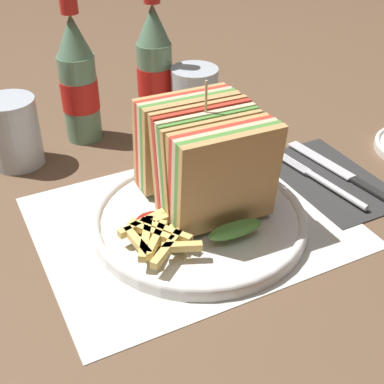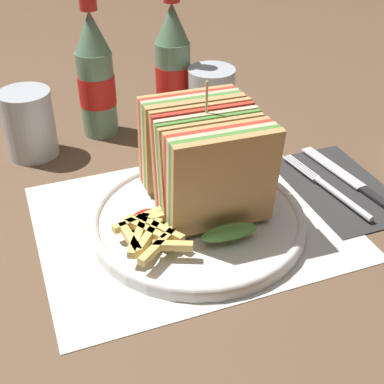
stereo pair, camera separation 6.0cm
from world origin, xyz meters
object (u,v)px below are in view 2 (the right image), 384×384
object	(u,v)px
coke_bottle_far	(173,68)
coke_bottle_near	(96,78)
club_sandwich	(205,161)
glass_far	(30,128)
fork	(334,191)
knife	(353,181)
plate_main	(198,220)
glass_near	(211,103)

from	to	relation	value
coke_bottle_far	coke_bottle_near	bearing A→B (deg)	179.46
club_sandwich	glass_far	distance (m)	0.31
fork	knife	size ratio (longest dim) A/B	0.87
knife	fork	bearing A→B (deg)	-167.70
club_sandwich	knife	world-z (taller)	club_sandwich
plate_main	knife	world-z (taller)	plate_main
plate_main	coke_bottle_far	size ratio (longest dim) A/B	1.22
glass_near	fork	bearing A→B (deg)	-72.48
knife	plate_main	bearing A→B (deg)	175.28
coke_bottle_far	glass_near	world-z (taller)	coke_bottle_far
club_sandwich	fork	bearing A→B (deg)	-7.66
club_sandwich	knife	distance (m)	0.24
plate_main	glass_far	bearing A→B (deg)	123.21
glass_near	glass_far	size ratio (longest dim) A/B	1.00
plate_main	glass_near	bearing A→B (deg)	64.22
coke_bottle_near	fork	bearing A→B (deg)	-49.44
glass_far	club_sandwich	bearing A→B (deg)	-51.95
fork	glass_far	distance (m)	0.46
glass_near	knife	bearing A→B (deg)	-62.87
coke_bottle_near	coke_bottle_far	xyz separation A→B (m)	(0.13, -0.00, 0.00)
glass_far	coke_bottle_near	bearing A→B (deg)	16.45
fork	glass_near	xyz separation A→B (m)	(-0.08, 0.25, 0.04)
glass_near	glass_far	xyz separation A→B (m)	(-0.29, 0.01, 0.00)
plate_main	coke_bottle_far	xyz separation A→B (m)	(0.07, 0.30, 0.09)
fork	glass_near	world-z (taller)	glass_near
glass_near	coke_bottle_far	bearing A→B (deg)	136.37
club_sandwich	glass_far	xyz separation A→B (m)	(-0.19, 0.24, -0.04)
club_sandwich	knife	xyz separation A→B (m)	(0.22, -0.01, -0.08)
coke_bottle_near	club_sandwich	bearing A→B (deg)	-74.69
fork	coke_bottle_far	distance (m)	0.34
club_sandwich	glass_far	size ratio (longest dim) A/B	1.73
plate_main	club_sandwich	xyz separation A→B (m)	(0.02, 0.02, 0.07)
knife	coke_bottle_far	bearing A→B (deg)	113.74
glass_near	glass_far	bearing A→B (deg)	177.15
coke_bottle_far	glass_far	distance (m)	0.25
plate_main	glass_far	xyz separation A→B (m)	(-0.17, 0.26, 0.04)
knife	club_sandwich	bearing A→B (deg)	170.30
fork	glass_far	bearing A→B (deg)	137.04
plate_main	coke_bottle_near	distance (m)	0.31
glass_far	glass_near	bearing A→B (deg)	-2.85
club_sandwich	coke_bottle_near	size ratio (longest dim) A/B	0.80
fork	knife	distance (m)	0.04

